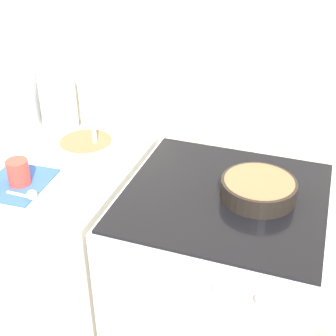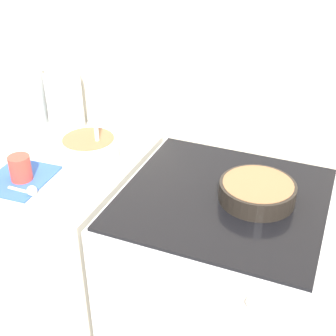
# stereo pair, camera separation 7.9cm
# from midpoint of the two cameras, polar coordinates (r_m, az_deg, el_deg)

# --- Properties ---
(wall_back) EXTENTS (4.47, 0.05, 2.40)m
(wall_back) POSITION_cam_midpoint_polar(r_m,az_deg,el_deg) (1.94, -2.15, 11.14)
(wall_back) COLOR beige
(wall_back) RESTS_ON ground_plane
(countertop_cabinet) EXTENTS (0.73, 0.70, 0.94)m
(countertop_cabinet) POSITION_cam_midpoint_polar(r_m,az_deg,el_deg) (2.18, -14.58, -9.76)
(countertop_cabinet) COLOR beige
(countertop_cabinet) RESTS_ON ground_plane
(stove) EXTENTS (0.72, 0.71, 0.94)m
(stove) POSITION_cam_midpoint_polar(r_m,az_deg,el_deg) (1.94, 4.86, -14.81)
(stove) COLOR silver
(stove) RESTS_ON ground_plane
(mixing_bowl) EXTENTS (0.22, 0.22, 0.25)m
(mixing_bowl) POSITION_cam_midpoint_polar(r_m,az_deg,el_deg) (1.81, -11.09, 2.04)
(mixing_bowl) COLOR white
(mixing_bowl) RESTS_ON countertop_cabinet
(baking_pan) EXTENTS (0.26, 0.26, 0.07)m
(baking_pan) POSITION_cam_midpoint_polar(r_m,az_deg,el_deg) (1.62, 9.60, -2.50)
(baking_pan) COLOR black
(baking_pan) RESTS_ON stove
(storage_jar_left) EXTENTS (0.17, 0.17, 0.26)m
(storage_jar_left) POSITION_cam_midpoint_polar(r_m,az_deg,el_deg) (2.18, -18.80, 7.64)
(storage_jar_left) COLOR silver
(storage_jar_left) RESTS_ON countertop_cabinet
(storage_jar_middle) EXTENTS (0.15, 0.15, 0.28)m
(storage_jar_middle) POSITION_cam_midpoint_polar(r_m,az_deg,el_deg) (2.07, -14.24, 7.22)
(storage_jar_middle) COLOR silver
(storage_jar_middle) RESTS_ON countertop_cabinet
(tin_can) EXTENTS (0.08, 0.08, 0.10)m
(tin_can) POSITION_cam_midpoint_polar(r_m,az_deg,el_deg) (1.75, -19.01, -0.59)
(tin_can) COLOR #CC3F33
(tin_can) RESTS_ON countertop_cabinet
(recipe_page) EXTENTS (0.23, 0.26, 0.01)m
(recipe_page) POSITION_cam_midpoint_polar(r_m,az_deg,el_deg) (1.79, -19.08, -1.76)
(recipe_page) COLOR #3359B2
(recipe_page) RESTS_ON countertop_cabinet
(measuring_spoon) EXTENTS (0.12, 0.04, 0.04)m
(measuring_spoon) POSITION_cam_midpoint_polar(r_m,az_deg,el_deg) (1.68, -17.89, -3.15)
(measuring_spoon) COLOR white
(measuring_spoon) RESTS_ON countertop_cabinet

